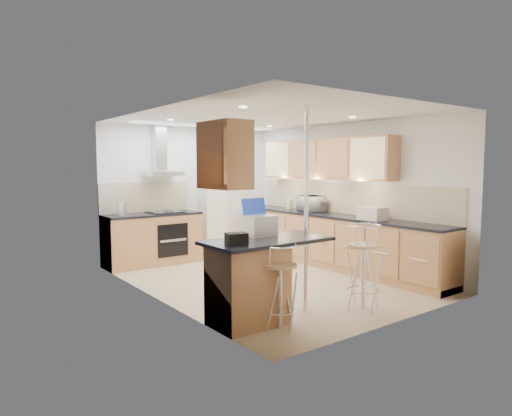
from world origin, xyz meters
TOP-DOWN VIEW (x-y plane):
  - ground at (0.00, 0.00)m, footprint 4.80×4.80m
  - room_shell at (0.32, 0.38)m, footprint 3.64×4.84m
  - right_counter at (1.50, 0.00)m, footprint 0.63×4.40m
  - back_counter at (-0.95, 2.10)m, footprint 1.70×0.63m
  - peninsula at (-1.12, -1.45)m, footprint 1.47×0.72m
  - microwave at (1.56, 0.65)m, footprint 0.48×0.60m
  - laptop at (-1.05, -1.21)m, footprint 0.35×0.27m
  - bag at (-1.60, -1.52)m, footprint 0.25×0.21m
  - bar_stool_near at (-1.21, -1.78)m, footprint 0.51×0.51m
  - bar_stool_end at (0.06, -1.86)m, footprint 0.61×0.61m
  - jar_a at (1.57, 1.28)m, footprint 0.15×0.15m
  - jar_b at (1.57, 0.45)m, footprint 0.12×0.12m
  - jar_c at (1.67, -0.74)m, footprint 0.18×0.18m
  - jar_d at (1.69, -0.83)m, footprint 0.13×0.13m
  - bread_bin at (1.39, -0.90)m, footprint 0.32×0.40m
  - kettle at (-1.51, 2.06)m, footprint 0.16×0.16m

SIDE VIEW (x-z plane):
  - ground at x=0.00m, z-range 0.00..0.00m
  - back_counter at x=-0.95m, z-range 0.00..0.92m
  - right_counter at x=1.50m, z-range 0.00..0.92m
  - bar_stool_near at x=-1.21m, z-range 0.00..0.94m
  - peninsula at x=-1.12m, z-range 0.01..0.95m
  - bar_stool_end at x=0.06m, z-range 0.00..1.06m
  - jar_d at x=1.69m, z-range 0.92..1.06m
  - jar_b at x=1.57m, z-range 0.92..1.08m
  - bag at x=-1.60m, z-range 0.94..1.06m
  - jar_a at x=1.57m, z-range 0.92..1.11m
  - jar_c at x=1.67m, z-range 0.92..1.11m
  - bread_bin at x=1.39m, z-range 0.92..1.12m
  - kettle at x=-1.51m, z-range 0.92..1.16m
  - laptop at x=-1.05m, z-range 0.94..1.18m
  - microwave at x=1.56m, z-range 0.92..1.21m
  - room_shell at x=0.32m, z-range 0.29..2.80m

